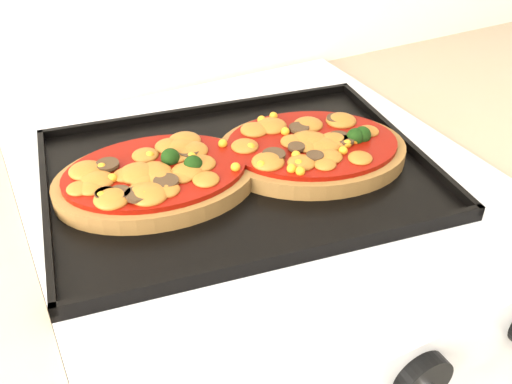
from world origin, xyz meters
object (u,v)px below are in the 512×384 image
baking_tray (239,171)px  pizza_left (156,175)px  stove (257,382)px  pizza_right (312,148)px

baking_tray → pizza_left: 0.11m
stove → pizza_right: size_ratio=3.59×
pizza_left → pizza_right: (0.21, -0.03, -0.00)m
stove → pizza_left: size_ratio=3.57×
baking_tray → pizza_left: pizza_left is taller
baking_tray → pizza_right: size_ratio=1.94×
stove → baking_tray: (-0.03, -0.00, 0.47)m
baking_tray → pizza_right: 0.10m
stove → pizza_left: (-0.14, 0.01, 0.48)m
stove → baking_tray: baking_tray is taller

